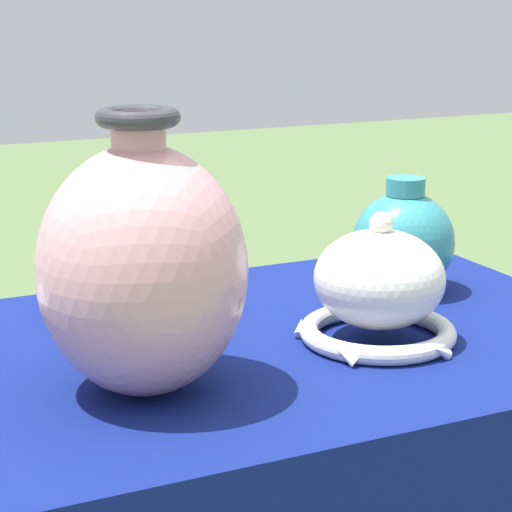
% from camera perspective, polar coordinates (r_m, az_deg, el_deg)
% --- Properties ---
extents(display_table, '(0.99, 0.57, 0.79)m').
position_cam_1_polar(display_table, '(1.17, -1.97, -10.69)').
color(display_table, brown).
rests_on(display_table, ground_plane).
extents(vase_tall_bulbous, '(0.21, 0.21, 0.29)m').
position_cam_1_polar(vase_tall_bulbous, '(0.99, -6.50, -0.71)').
color(vase_tall_bulbous, '#D19399').
rests_on(vase_tall_bulbous, display_table).
extents(vase_dome_bell, '(0.19, 0.19, 0.15)m').
position_cam_1_polar(vase_dome_bell, '(1.15, 7.04, -1.96)').
color(vase_dome_bell, white).
rests_on(vase_dome_bell, display_table).
extents(mosaic_tile_box, '(0.13, 0.15, 0.07)m').
position_cam_1_polar(mosaic_tile_box, '(1.27, -7.91, -1.51)').
color(mosaic_tile_box, '#232328').
rests_on(mosaic_tile_box, display_table).
extents(jar_round_teal, '(0.14, 0.14, 0.15)m').
position_cam_1_polar(jar_round_teal, '(1.35, 8.43, 0.88)').
color(jar_round_teal, teal).
rests_on(jar_round_teal, display_table).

